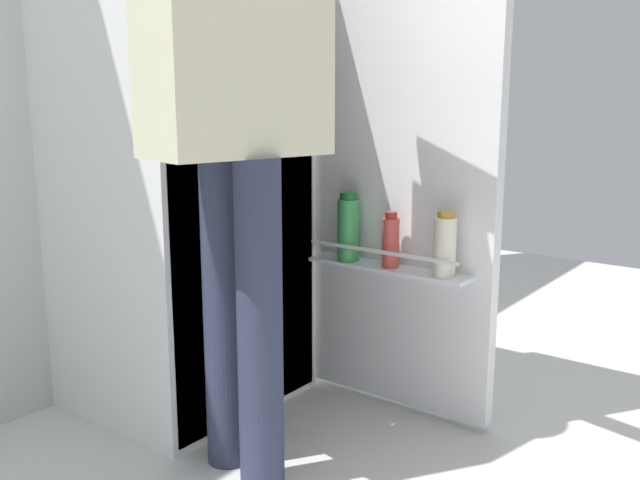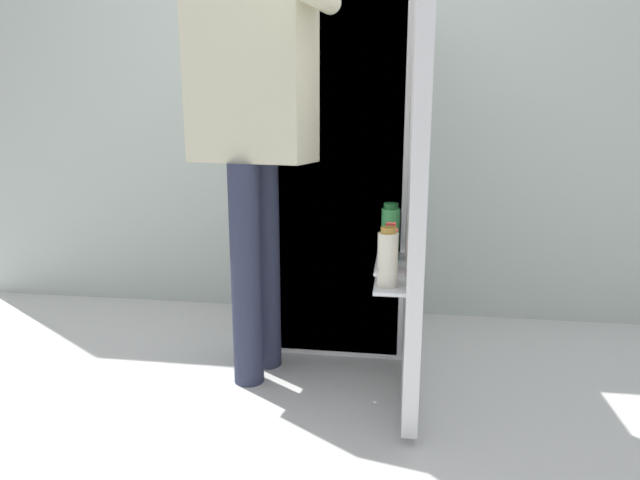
% 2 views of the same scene
% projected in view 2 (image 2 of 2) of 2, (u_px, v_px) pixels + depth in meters
% --- Properties ---
extents(ground_plane, '(5.85, 5.85, 0.00)m').
position_uv_depth(ground_plane, '(318.00, 381.00, 2.21)').
color(ground_plane, silver).
extents(kitchen_wall, '(4.40, 0.10, 2.52)m').
position_uv_depth(kitchen_wall, '(344.00, 76.00, 2.81)').
color(kitchen_wall, beige).
rests_on(kitchen_wall, ground_plane).
extents(refrigerator, '(0.73, 1.27, 1.64)m').
position_uv_depth(refrigerator, '(340.00, 168.00, 2.51)').
color(refrigerator, white).
rests_on(refrigerator, ground_plane).
extents(person, '(0.59, 0.85, 1.76)m').
position_uv_depth(person, '(254.00, 110.00, 2.04)').
color(person, '#2D334C').
rests_on(person, ground_plane).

